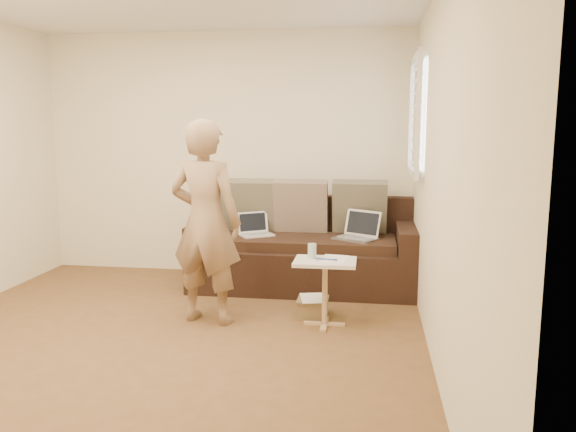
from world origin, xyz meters
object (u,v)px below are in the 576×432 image
object	(u,v)px
sofa	(303,245)
drinking_glass	(312,251)
person	(206,222)
side_table	(325,293)
laptop_silver	(355,239)
striped_box	(313,307)
laptop_white	(257,236)

from	to	relation	value
sofa	drinking_glass	bearing A→B (deg)	-79.42
person	side_table	size ratio (longest dim) A/B	3.07
laptop_silver	person	size ratio (longest dim) A/B	0.23
sofa	person	xyz separation A→B (m)	(-0.67, -1.13, 0.41)
side_table	striped_box	size ratio (longest dim) A/B	2.09
laptop_silver	person	distance (m)	1.60
laptop_silver	drinking_glass	bearing A→B (deg)	-78.33
person	side_table	xyz separation A→B (m)	(0.97, 0.04, -0.56)
side_table	striped_box	bearing A→B (deg)	120.43
laptop_silver	laptop_white	bearing A→B (deg)	-152.56
laptop_silver	laptop_white	distance (m)	0.99
sofa	striped_box	size ratio (longest dim) A/B	8.44
sofa	person	size ratio (longest dim) A/B	1.31
person	laptop_white	bearing A→B (deg)	-90.72
striped_box	side_table	bearing A→B (deg)	-59.57
sofa	person	distance (m)	1.38
sofa	drinking_glass	xyz separation A→B (m)	(0.20, -1.05, 0.18)
laptop_white	person	world-z (taller)	person
sofa	laptop_silver	xyz separation A→B (m)	(0.52, -0.10, 0.10)
laptop_white	person	xyz separation A→B (m)	(-0.20, -1.09, 0.32)
drinking_glass	striped_box	world-z (taller)	drinking_glass
laptop_silver	side_table	world-z (taller)	laptop_silver
laptop_silver	person	bearing A→B (deg)	-108.45
sofa	laptop_silver	bearing A→B (deg)	-10.97
laptop_white	sofa	bearing A→B (deg)	-26.67
sofa	striped_box	world-z (taller)	sofa
sofa	drinking_glass	size ratio (longest dim) A/B	18.33
drinking_glass	striped_box	size ratio (longest dim) A/B	0.46
drinking_glass	laptop_silver	bearing A→B (deg)	71.19
person	drinking_glass	bearing A→B (deg)	-164.73
laptop_silver	side_table	xyz separation A→B (m)	(-0.21, -0.99, -0.25)
laptop_silver	laptop_white	world-z (taller)	laptop_silver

